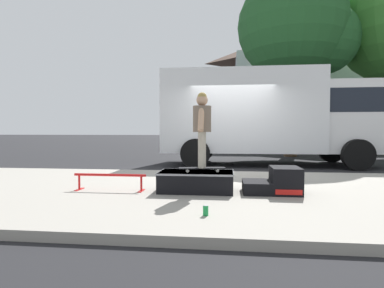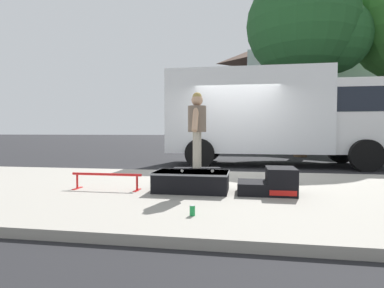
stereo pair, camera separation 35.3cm
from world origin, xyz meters
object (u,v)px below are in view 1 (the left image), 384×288
soda_can (206,210)px  skateboard (202,168)px  skater_kid (202,123)px  kicker_ramp (276,182)px  street_tree_main (298,30)px  grind_rail (110,178)px  skate_box (196,181)px  box_truck (270,114)px

soda_can → skateboard: bearing=96.4°
skater_kid → kicker_ramp: bearing=-0.1°
kicker_ramp → skater_kid: (-1.23, 0.00, 0.97)m
street_tree_main → soda_can: bearing=-107.2°
grind_rail → skater_kid: bearing=3.3°
street_tree_main → skater_kid: bearing=-110.8°
skater_kid → grind_rail: bearing=-176.7°
skateboard → soda_can: skateboard is taller
skate_box → grind_rail: size_ratio=0.99×
kicker_ramp → skateboard: kicker_ramp is taller
skate_box → skateboard: (0.10, 0.00, 0.21)m
grind_rail → skater_kid: (1.58, 0.09, 0.93)m
kicker_ramp → street_tree_main: street_tree_main is taller
grind_rail → skateboard: size_ratio=1.57×
skateboard → soda_can: bearing=-83.6°
skate_box → box_truck: (1.91, 5.42, 1.40)m
kicker_ramp → skate_box: bearing=180.0°
kicker_ramp → box_truck: bearing=83.8°
skate_box → kicker_ramp: 1.32m
kicker_ramp → box_truck: size_ratio=0.13×
soda_can → street_tree_main: bearing=72.8°
box_truck → skateboard: bearing=-108.5°
kicker_ramp → street_tree_main: (2.23, 9.08, 5.22)m
skate_box → skater_kid: 0.97m
kicker_ramp → box_truck: box_truck is taller
grind_rail → skate_box: bearing=3.5°
skateboard → grind_rail: bearing=-176.7°
kicker_ramp → street_tree_main: 10.70m
kicker_ramp → skater_kid: bearing=179.9°
kicker_ramp → grind_rail: kicker_ramp is taller
skateboard → skate_box: bearing=-179.3°
skateboard → soda_can: (0.17, -1.50, -0.33)m
skateboard → box_truck: size_ratio=0.12×
skateboard → soda_can: 1.55m
skateboard → skater_kid: size_ratio=0.64×
box_truck → grind_rail: bearing=-121.6°
grind_rail → soda_can: bearing=-38.9°
skater_kid → street_tree_main: size_ratio=0.16×
grind_rail → soda_can: size_ratio=10.03×
street_tree_main → grind_rail: bearing=-118.7°
grind_rail → street_tree_main: size_ratio=0.16×
skater_kid → soda_can: 1.86m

